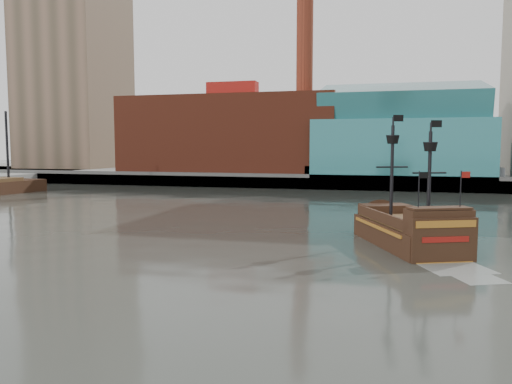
# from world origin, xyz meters

# --- Properties ---
(ground) EXTENTS (400.00, 400.00, 0.00)m
(ground) POSITION_xyz_m (0.00, 0.00, 0.00)
(ground) COLOR #2C2F29
(ground) RESTS_ON ground
(promenade_far) EXTENTS (220.00, 60.00, 2.00)m
(promenade_far) POSITION_xyz_m (0.00, 92.00, 1.00)
(promenade_far) COLOR slate
(promenade_far) RESTS_ON ground
(seawall) EXTENTS (220.00, 1.00, 2.60)m
(seawall) POSITION_xyz_m (0.00, 62.50, 1.30)
(seawall) COLOR #4C4C49
(seawall) RESTS_ON ground
(skyline) EXTENTS (149.00, 45.00, 62.00)m
(skyline) POSITION_xyz_m (5.21, 84.56, 24.55)
(skyline) COLOR brown
(skyline) RESTS_ON promenade_far
(pirate_ship) EXTENTS (9.34, 14.68, 10.59)m
(pirate_ship) POSITION_xyz_m (9.74, 15.36, 0.96)
(pirate_ship) COLOR black
(pirate_ship) RESTS_ON ground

